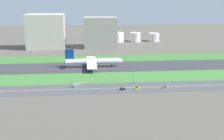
{
  "coord_description": "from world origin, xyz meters",
  "views": [
    {
      "loc": [
        -36.17,
        -310.24,
        78.94
      ],
      "look_at": [
        -10.99,
        -36.5,
        6.0
      ],
      "focal_mm": 48.13,
      "sensor_mm": 36.0,
      "label": 1
    }
  ],
  "objects_px": {
    "car_1": "(166,87)",
    "truck_0": "(79,85)",
    "car_2": "(137,88)",
    "fuel_tank_west": "(116,37)",
    "terminal_building": "(46,31)",
    "fuel_tank_east": "(154,37)",
    "fuel_tank_centre": "(135,37)",
    "airliner": "(92,61)",
    "traffic_light": "(133,78)",
    "hangar_building": "(100,32)",
    "car_0": "(122,89)"
  },
  "relations": [
    {
      "from": "car_1",
      "to": "truck_0",
      "type": "xyz_separation_m",
      "value": [
        -72.06,
        10.0,
        0.75
      ]
    },
    {
      "from": "car_2",
      "to": "fuel_tank_west",
      "type": "distance_m",
      "value": 237.21
    },
    {
      "from": "terminal_building",
      "to": "fuel_tank_east",
      "type": "height_order",
      "value": "terminal_building"
    },
    {
      "from": "car_2",
      "to": "fuel_tank_centre",
      "type": "height_order",
      "value": "fuel_tank_centre"
    },
    {
      "from": "car_2",
      "to": "terminal_building",
      "type": "distance_m",
      "value": 216.01
    },
    {
      "from": "airliner",
      "to": "fuel_tank_centre",
      "type": "height_order",
      "value": "airliner"
    },
    {
      "from": "traffic_light",
      "to": "car_2",
      "type": "bearing_deg",
      "value": -87.6
    },
    {
      "from": "car_2",
      "to": "fuel_tank_centre",
      "type": "xyz_separation_m",
      "value": [
        37.77,
        237.0,
        6.34
      ]
    },
    {
      "from": "terminal_building",
      "to": "fuel_tank_east",
      "type": "xyz_separation_m",
      "value": [
        164.29,
        45.0,
        -17.24
      ]
    },
    {
      "from": "truck_0",
      "to": "traffic_light",
      "type": "bearing_deg",
      "value": 9.57
    },
    {
      "from": "airliner",
      "to": "fuel_tank_east",
      "type": "relative_size",
      "value": 3.87
    },
    {
      "from": "traffic_light",
      "to": "hangar_building",
      "type": "xyz_separation_m",
      "value": [
        -19.36,
        174.01,
        17.18
      ]
    },
    {
      "from": "car_1",
      "to": "truck_0",
      "type": "distance_m",
      "value": 72.76
    },
    {
      "from": "fuel_tank_east",
      "to": "car_1",
      "type": "bearing_deg",
      "value": -100.55
    },
    {
      "from": "traffic_light",
      "to": "car_1",
      "type": "bearing_deg",
      "value": -36.14
    },
    {
      "from": "car_0",
      "to": "truck_0",
      "type": "bearing_deg",
      "value": -15.72
    },
    {
      "from": "terminal_building",
      "to": "fuel_tank_centre",
      "type": "height_order",
      "value": "terminal_building"
    },
    {
      "from": "car_0",
      "to": "terminal_building",
      "type": "bearing_deg",
      "value": -66.46
    },
    {
      "from": "truck_0",
      "to": "fuel_tank_centre",
      "type": "xyz_separation_m",
      "value": [
        85.94,
        227.0,
        5.59
      ]
    },
    {
      "from": "car_2",
      "to": "traffic_light",
      "type": "bearing_deg",
      "value": -87.6
    },
    {
      "from": "terminal_building",
      "to": "fuel_tank_centre",
      "type": "xyz_separation_m",
      "value": [
        134.05,
        45.0,
        -16.57
      ]
    },
    {
      "from": "truck_0",
      "to": "fuel_tank_centre",
      "type": "height_order",
      "value": "fuel_tank_centre"
    },
    {
      "from": "hangar_building",
      "to": "fuel_tank_west",
      "type": "xyz_separation_m",
      "value": [
        27.57,
        45.0,
        -14.02
      ]
    },
    {
      "from": "fuel_tank_west",
      "to": "terminal_building",
      "type": "bearing_deg",
      "value": -156.55
    },
    {
      "from": "fuel_tank_west",
      "to": "fuel_tank_centre",
      "type": "xyz_separation_m",
      "value": [
        30.31,
        0.0,
        -0.18
      ]
    },
    {
      "from": "car_1",
      "to": "car_2",
      "type": "relative_size",
      "value": 1.0
    },
    {
      "from": "hangar_building",
      "to": "fuel_tank_east",
      "type": "relative_size",
      "value": 2.76
    },
    {
      "from": "car_2",
      "to": "truck_0",
      "type": "bearing_deg",
      "value": -11.73
    },
    {
      "from": "airliner",
      "to": "terminal_building",
      "type": "relative_size",
      "value": 1.25
    },
    {
      "from": "car_0",
      "to": "car_2",
      "type": "relative_size",
      "value": 1.0
    },
    {
      "from": "car_1",
      "to": "fuel_tank_centre",
      "type": "height_order",
      "value": "fuel_tank_centre"
    },
    {
      "from": "hangar_building",
      "to": "truck_0",
      "type": "bearing_deg",
      "value": -98.77
    },
    {
      "from": "airliner",
      "to": "fuel_tank_centre",
      "type": "distance_m",
      "value": 175.05
    },
    {
      "from": "car_1",
      "to": "fuel_tank_west",
      "type": "bearing_deg",
      "value": -86.03
    },
    {
      "from": "car_0",
      "to": "car_2",
      "type": "xyz_separation_m",
      "value": [
        12.64,
        0.0,
        0.0
      ]
    },
    {
      "from": "car_0",
      "to": "fuel_tank_east",
      "type": "relative_size",
      "value": 0.26
    },
    {
      "from": "fuel_tank_centre",
      "to": "truck_0",
      "type": "bearing_deg",
      "value": -110.74
    },
    {
      "from": "airliner",
      "to": "car_0",
      "type": "distance_m",
      "value": 81.44
    },
    {
      "from": "car_0",
      "to": "fuel_tank_west",
      "type": "bearing_deg",
      "value": -94.85
    },
    {
      "from": "car_2",
      "to": "fuel_tank_east",
      "type": "relative_size",
      "value": 0.26
    },
    {
      "from": "traffic_light",
      "to": "hangar_building",
      "type": "distance_m",
      "value": 175.92
    },
    {
      "from": "airliner",
      "to": "terminal_building",
      "type": "bearing_deg",
      "value": 118.09
    },
    {
      "from": "fuel_tank_centre",
      "to": "fuel_tank_east",
      "type": "height_order",
      "value": "fuel_tank_centre"
    },
    {
      "from": "car_2",
      "to": "hangar_building",
      "type": "bearing_deg",
      "value": -84.02
    },
    {
      "from": "airliner",
      "to": "fuel_tank_east",
      "type": "bearing_deg",
      "value": 56.95
    },
    {
      "from": "hangar_building",
      "to": "fuel_tank_west",
      "type": "height_order",
      "value": "hangar_building"
    },
    {
      "from": "terminal_building",
      "to": "hangar_building",
      "type": "xyz_separation_m",
      "value": [
        76.17,
        0.0,
        -2.37
      ]
    },
    {
      "from": "car_1",
      "to": "truck_0",
      "type": "relative_size",
      "value": 0.52
    },
    {
      "from": "car_0",
      "to": "terminal_building",
      "type": "relative_size",
      "value": 0.08
    },
    {
      "from": "car_2",
      "to": "fuel_tank_centre",
      "type": "relative_size",
      "value": 0.26
    }
  ]
}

